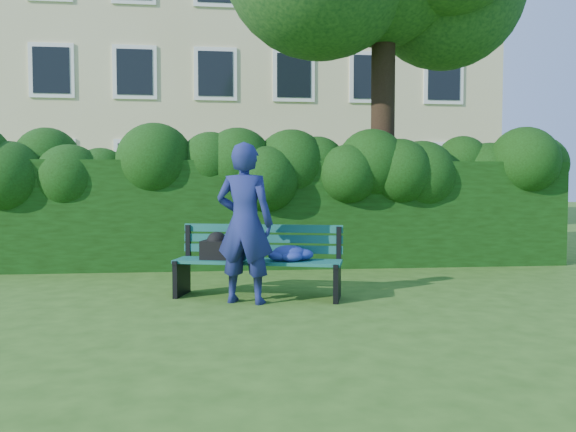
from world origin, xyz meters
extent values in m
plane|color=#2D5518|center=(0.00, 0.00, 0.00)|extent=(80.00, 80.00, 0.00)
cube|color=#C6BC85|center=(0.00, 14.00, 6.00)|extent=(16.00, 8.00, 12.00)
cube|color=white|center=(-6.00, 9.98, 2.00)|extent=(1.30, 0.08, 1.60)
cube|color=black|center=(-6.00, 9.94, 2.00)|extent=(1.05, 0.04, 1.35)
cube|color=white|center=(-3.60, 9.98, 2.00)|extent=(1.30, 0.08, 1.60)
cube|color=black|center=(-3.60, 9.94, 2.00)|extent=(1.05, 0.04, 1.35)
cube|color=white|center=(-1.20, 9.98, 2.00)|extent=(1.30, 0.08, 1.60)
cube|color=black|center=(-1.20, 9.94, 2.00)|extent=(1.05, 0.04, 1.35)
cube|color=white|center=(1.20, 9.98, 2.00)|extent=(1.30, 0.08, 1.60)
cube|color=black|center=(1.20, 9.94, 2.00)|extent=(1.05, 0.04, 1.35)
cube|color=white|center=(3.60, 9.98, 2.00)|extent=(1.30, 0.08, 1.60)
cube|color=black|center=(3.60, 9.94, 2.00)|extent=(1.05, 0.04, 1.35)
cube|color=white|center=(6.00, 9.98, 2.00)|extent=(1.30, 0.08, 1.60)
cube|color=black|center=(6.00, 9.94, 2.00)|extent=(1.05, 0.04, 1.35)
cube|color=white|center=(-6.00, 9.98, 4.80)|extent=(1.30, 0.08, 1.60)
cube|color=black|center=(-6.00, 9.94, 4.80)|extent=(1.05, 0.04, 1.35)
cube|color=white|center=(-3.60, 9.98, 4.80)|extent=(1.30, 0.08, 1.60)
cube|color=black|center=(-3.60, 9.94, 4.80)|extent=(1.05, 0.04, 1.35)
cube|color=white|center=(-1.20, 9.98, 4.80)|extent=(1.30, 0.08, 1.60)
cube|color=black|center=(-1.20, 9.94, 4.80)|extent=(1.05, 0.04, 1.35)
cube|color=white|center=(1.20, 9.98, 4.80)|extent=(1.30, 0.08, 1.60)
cube|color=black|center=(1.20, 9.94, 4.80)|extent=(1.05, 0.04, 1.35)
cube|color=white|center=(3.60, 9.98, 4.80)|extent=(1.30, 0.08, 1.60)
cube|color=black|center=(3.60, 9.94, 4.80)|extent=(1.05, 0.04, 1.35)
cube|color=white|center=(6.00, 9.98, 4.80)|extent=(1.30, 0.08, 1.60)
cube|color=black|center=(6.00, 9.94, 4.80)|extent=(1.05, 0.04, 1.35)
cube|color=black|center=(0.00, 2.20, 0.90)|extent=(10.00, 1.00, 1.80)
cylinder|color=black|center=(1.94, 2.57, 2.76)|extent=(0.43, 0.43, 5.51)
cube|color=#0F4D4E|center=(-0.55, -0.71, 0.45)|extent=(2.02, 0.64, 0.04)
cube|color=#0F4D4E|center=(-0.52, -0.60, 0.45)|extent=(2.02, 0.64, 0.04)
cube|color=#0F4D4E|center=(-0.49, -0.48, 0.45)|extent=(2.02, 0.64, 0.04)
cube|color=#0F4D4E|center=(-0.45, -0.37, 0.45)|extent=(2.02, 0.64, 0.04)
cube|color=#0F4D4E|center=(-0.43, -0.29, 0.58)|extent=(2.00, 0.58, 0.10)
cube|color=#0F4D4E|center=(-0.43, -0.28, 0.71)|extent=(2.00, 0.58, 0.10)
cube|color=#0F4D4E|center=(-0.43, -0.27, 0.84)|extent=(2.00, 0.58, 0.10)
cube|color=black|center=(-1.45, -0.28, 0.22)|extent=(0.19, 0.50, 0.44)
cube|color=black|center=(-1.38, -0.03, 0.65)|extent=(0.07, 0.07, 0.45)
cube|color=black|center=(-1.46, -0.33, 0.44)|extent=(0.17, 0.42, 0.05)
cube|color=black|center=(0.45, -0.80, 0.22)|extent=(0.19, 0.50, 0.44)
cube|color=black|center=(0.51, -0.55, 0.65)|extent=(0.07, 0.07, 0.45)
cube|color=black|center=(0.43, -0.85, 0.44)|extent=(0.17, 0.42, 0.05)
cube|color=white|center=(-1.07, -0.43, 0.48)|extent=(0.21, 0.17, 0.02)
cube|color=black|center=(-1.00, -0.40, 0.59)|extent=(0.44, 0.38, 0.23)
imported|color=navy|center=(-0.67, -0.83, 0.94)|extent=(0.80, 0.66, 1.89)
camera|label=1|loc=(-0.87, -7.41, 1.37)|focal=35.00mm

